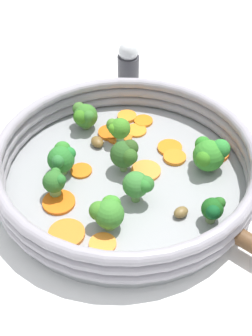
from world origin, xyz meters
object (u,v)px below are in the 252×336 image
broccoli_floret_0 (55,182)px  mushroom_piece_0 (97,142)px  broccoli_floret_8 (210,154)px  carrot_slice_9 (127,116)px  skillet (126,179)px  broccoli_floret_7 (139,185)px  carrot_slice_11 (170,148)px  broccoli_floret_1 (124,154)px  carrot_slice_0 (59,202)px  carrot_slice_4 (81,171)px  broccoli_floret_6 (118,128)px  carrot_slice_1 (143,121)px  carrot_slice_6 (214,152)px  carrot_slice_8 (67,234)px  carrot_slice_10 (108,133)px  mushroom_piece_1 (181,212)px  broccoli_floret_5 (62,158)px  carrot_slice_2 (145,169)px  broccoli_floret_2 (108,211)px  carrot_slice_5 (103,244)px  carrot_slice_7 (136,130)px  salt_shaker (128,65)px  carrot_slice_12 (175,157)px  broccoli_floret_3 (84,116)px  broccoli_floret_4 (214,209)px  carrot_slice_3 (119,136)px

broccoli_floret_0 → mushroom_piece_0: (0.09, -0.08, -0.02)m
broccoli_floret_8 → carrot_slice_9: bearing=28.1°
skillet → broccoli_floret_7: bearing=-175.6°
carrot_slice_11 → broccoli_floret_1: 0.09m
carrot_slice_0 → broccoli_floret_8: size_ratio=0.83×
carrot_slice_4 → broccoli_floret_6: bearing=-54.4°
carrot_slice_1 → carrot_slice_6: size_ratio=0.69×
carrot_slice_8 → mushroom_piece_0: 0.18m
carrot_slice_9 → carrot_slice_10: same height
mushroom_piece_0 → broccoli_floret_6: bearing=-95.4°
broccoli_floret_7 → mushroom_piece_1: broccoli_floret_7 is taller
broccoli_floret_5 → broccoli_floret_7: 0.12m
carrot_slice_2 → carrot_slice_9: bearing=-3.5°
carrot_slice_0 → broccoli_floret_0: size_ratio=1.05×
broccoli_floret_2 → carrot_slice_0: bearing=46.3°
carrot_slice_5 → broccoli_floret_1: size_ratio=0.68×
carrot_slice_4 → carrot_slice_7: bearing=-56.1°
salt_shaker → broccoli_floret_6: bearing=159.8°
carrot_slice_1 → broccoli_floret_2: broccoli_floret_2 is taller
broccoli_floret_5 → mushroom_piece_0: size_ratio=1.95×
carrot_slice_12 → broccoli_floret_7: size_ratio=0.72×
broccoli_floret_3 → salt_shaker: (0.12, -0.11, 0.00)m
carrot_slice_12 → mushroom_piece_0: (0.06, 0.10, 0.00)m
broccoli_floret_4 → broccoli_floret_7: size_ratio=0.79×
broccoli_floret_6 → carrot_slice_4: bearing=125.6°
carrot_slice_4 → broccoli_floret_7: bearing=-140.0°
carrot_slice_6 → carrot_slice_5: bearing=121.4°
carrot_slice_5 → broccoli_floret_7: bearing=-46.9°
carrot_slice_3 → mushroom_piece_1: size_ratio=1.97×
carrot_slice_2 → carrot_slice_8: (-0.09, 0.13, 0.00)m
carrot_slice_1 → carrot_slice_11: bearing=-165.7°
carrot_slice_8 → carrot_slice_12: size_ratio=1.38×
carrot_slice_0 → broccoli_floret_4: (-0.08, -0.19, 0.02)m
carrot_slice_6 → salt_shaker: 0.25m
mushroom_piece_1 → carrot_slice_11: bearing=-13.0°
broccoli_floret_3 → broccoli_floret_8: size_ratio=0.83×
skillet → mushroom_piece_0: mushroom_piece_0 is taller
carrot_slice_10 → broccoli_floret_0: broccoli_floret_0 is taller
carrot_slice_4 → broccoli_floret_8: broccoli_floret_8 is taller
carrot_slice_10 → mushroom_piece_0: bearing=134.5°
carrot_slice_5 → carrot_slice_6: (0.12, -0.20, 0.00)m
carrot_slice_11 → mushroom_piece_1: mushroom_piece_1 is taller
carrot_slice_3 → carrot_slice_10: (0.01, 0.01, 0.00)m
carrot_slice_4 → carrot_slice_8: bearing=159.9°
carrot_slice_3 → carrot_slice_2: bearing=-168.7°
carrot_slice_4 → carrot_slice_12: carrot_slice_12 is taller
carrot_slice_6 → carrot_slice_1: bearing=37.8°
carrot_slice_5 → broccoli_floret_4: broccoli_floret_4 is taller
broccoli_floret_1 → broccoli_floret_8: size_ratio=0.94×
carrot_slice_2 → broccoli_floret_6: size_ratio=0.95×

